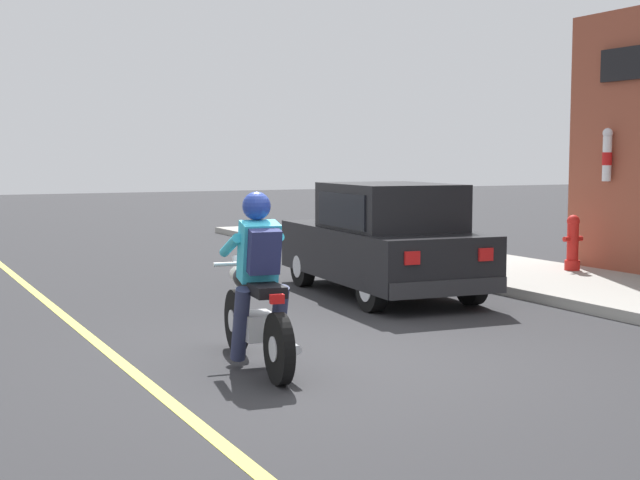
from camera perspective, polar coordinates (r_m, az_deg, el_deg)
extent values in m
plane|color=#2B2B2D|center=(8.54, 0.72, -7.75)|extent=(80.00, 80.00, 0.00)
cube|color=#9E9B93|center=(13.94, 14.38, -2.49)|extent=(2.60, 22.00, 0.14)
cube|color=#D1C64C|center=(10.74, -15.48, -5.19)|extent=(0.12, 19.80, 0.01)
cylinder|color=white|center=(14.69, 17.89, 4.97)|extent=(0.14, 0.14, 0.70)
cylinder|color=red|center=(14.69, 17.89, 4.97)|extent=(0.15, 0.15, 0.20)
sphere|color=silver|center=(14.69, 17.94, 6.53)|extent=(0.16, 0.16, 0.16)
cylinder|color=black|center=(8.94, -5.35, -5.14)|extent=(0.17, 0.63, 0.62)
cylinder|color=silver|center=(8.94, -5.35, -5.14)|extent=(0.14, 0.23, 0.22)
cylinder|color=black|center=(7.62, -2.64, -6.97)|extent=(0.17, 0.63, 0.62)
cylinder|color=silver|center=(7.62, -2.64, -6.97)|extent=(0.14, 0.23, 0.22)
cube|color=silver|center=(8.21, -4.02, -5.50)|extent=(0.33, 0.43, 0.24)
ellipsoid|color=black|center=(8.38, -4.51, -2.44)|extent=(0.36, 0.55, 0.24)
cube|color=black|center=(7.93, -3.57, -3.17)|extent=(0.32, 0.59, 0.10)
cylinder|color=silver|center=(8.79, -5.21, -3.24)|extent=(0.11, 0.33, 0.68)
cylinder|color=silver|center=(8.64, -5.02, -1.51)|extent=(0.56, 0.11, 0.04)
sphere|color=silver|center=(8.82, -5.30, -2.16)|extent=(0.16, 0.16, 0.16)
cylinder|color=silver|center=(7.90, -2.08, -6.66)|extent=(0.14, 0.56, 0.08)
cube|color=red|center=(7.59, -2.77, -3.79)|extent=(0.13, 0.07, 0.08)
cylinder|color=#282D4C|center=(8.09, -5.11, -5.39)|extent=(0.18, 0.36, 0.71)
cylinder|color=#282D4C|center=(8.19, -2.67, -5.25)|extent=(0.18, 0.36, 0.71)
cube|color=#33B2D1|center=(8.06, -3.95, -0.74)|extent=(0.38, 0.37, 0.57)
cylinder|color=#33B2D1|center=(8.24, -5.75, -0.35)|extent=(0.15, 0.53, 0.26)
cylinder|color=#33B2D1|center=(8.34, -3.09, -0.26)|extent=(0.15, 0.53, 0.26)
sphere|color=navy|center=(8.09, -4.09, 2.19)|extent=(0.26, 0.26, 0.26)
cube|color=navy|center=(7.91, -3.63, -0.72)|extent=(0.31, 0.27, 0.42)
cylinder|color=black|center=(13.31, -1.11, -1.69)|extent=(0.23, 0.61, 0.60)
cylinder|color=silver|center=(13.31, -1.11, -1.69)|extent=(0.23, 0.35, 0.33)
cylinder|color=black|center=(13.89, 4.45, -1.41)|extent=(0.23, 0.61, 0.60)
cylinder|color=silver|center=(13.89, 4.45, -1.41)|extent=(0.23, 0.35, 0.33)
cylinder|color=black|center=(11.13, 3.33, -3.10)|extent=(0.23, 0.61, 0.60)
cylinder|color=silver|center=(11.13, 3.33, -3.10)|extent=(0.23, 0.35, 0.33)
cylinder|color=black|center=(11.81, 9.66, -2.67)|extent=(0.23, 0.61, 0.60)
cylinder|color=silver|center=(11.81, 9.66, -2.67)|extent=(0.23, 0.35, 0.33)
cube|color=black|center=(12.47, 3.96, -0.80)|extent=(1.94, 3.82, 0.70)
cube|color=black|center=(12.20, 4.49, 2.08)|extent=(1.59, 2.01, 0.66)
cube|color=black|center=(12.98, 2.77, 2.07)|extent=(1.35, 0.46, 0.51)
cube|color=black|center=(11.89, 1.37, 1.91)|extent=(0.16, 1.52, 0.46)
cube|color=black|center=(12.54, 7.46, 2.05)|extent=(0.16, 1.52, 0.46)
cube|color=silver|center=(13.96, -1.27, 0.37)|extent=(0.24, 0.06, 0.14)
cube|color=red|center=(10.58, 5.91, -1.15)|extent=(0.20, 0.06, 0.16)
cube|color=silver|center=(14.35, 2.53, 0.50)|extent=(0.24, 0.06, 0.14)
cube|color=red|center=(11.09, 10.56, -0.92)|extent=(0.20, 0.06, 0.16)
cube|color=#28282B|center=(14.16, 0.70, -1.07)|extent=(1.61, 0.25, 0.20)
cube|color=#28282B|center=(10.90, 8.18, -3.05)|extent=(1.61, 0.25, 0.20)
cylinder|color=red|center=(14.66, 15.84, -1.56)|extent=(0.24, 0.24, 0.16)
cylinder|color=red|center=(14.62, 15.87, -0.12)|extent=(0.18, 0.18, 0.58)
sphere|color=red|center=(14.59, 15.91, 1.17)|extent=(0.20, 0.20, 0.20)
cylinder|color=red|center=(14.53, 15.50, 0.05)|extent=(0.10, 0.08, 0.08)
cylinder|color=red|center=(14.71, 16.25, 0.10)|extent=(0.10, 0.08, 0.08)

